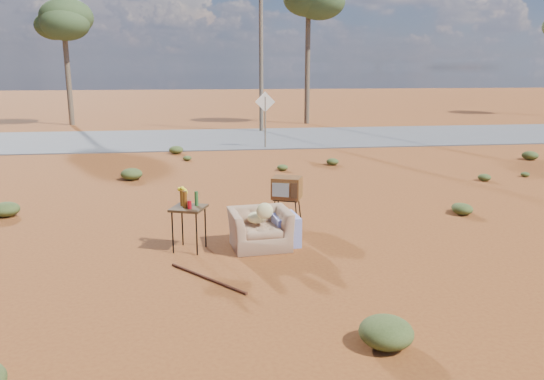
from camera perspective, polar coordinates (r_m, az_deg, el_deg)
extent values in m
plane|color=brown|center=(9.16, -0.64, -6.71)|extent=(140.00, 140.00, 0.00)
cube|color=#565659|center=(23.78, -5.24, 5.55)|extent=(140.00, 7.00, 0.04)
imported|color=#936D50|center=(9.28, -1.32, -3.49)|extent=(1.10, 0.78, 0.91)
ellipsoid|color=#CDC17D|center=(9.30, -1.68, -2.99)|extent=(0.33, 0.33, 0.19)
ellipsoid|color=#CDC17D|center=(9.06, -0.79, -2.27)|extent=(0.29, 0.14, 0.29)
cube|color=navy|center=(9.54, 1.41, -4.22)|extent=(0.50, 0.72, 0.53)
cube|color=black|center=(10.88, 1.60, -0.96)|extent=(0.62, 0.55, 0.03)
cylinder|color=black|center=(10.82, 0.18, -2.30)|extent=(0.03, 0.03, 0.46)
cylinder|color=black|center=(10.72, 2.61, -2.46)|extent=(0.03, 0.03, 0.46)
cylinder|color=black|center=(11.16, 0.62, -1.83)|extent=(0.03, 0.03, 0.46)
cylinder|color=black|center=(11.07, 2.98, -1.98)|extent=(0.03, 0.03, 0.46)
cube|color=brown|center=(10.83, 1.61, 0.25)|extent=(0.70, 0.63, 0.44)
cube|color=gray|center=(10.62, 0.93, 0.00)|extent=(0.32, 0.15, 0.28)
cube|color=#472D19|center=(10.57, 2.39, -0.09)|extent=(0.13, 0.07, 0.31)
cube|color=#392814|center=(9.16, -8.97, -1.93)|extent=(0.69, 0.69, 0.04)
cylinder|color=black|center=(9.15, -10.64, -4.47)|extent=(0.03, 0.03, 0.75)
cylinder|color=black|center=(8.99, -8.11, -4.68)|extent=(0.03, 0.03, 0.75)
cylinder|color=black|center=(9.53, -9.62, -3.72)|extent=(0.03, 0.03, 0.75)
cylinder|color=black|center=(9.38, -7.18, -3.91)|extent=(0.03, 0.03, 0.75)
cylinder|color=#54300E|center=(9.21, -9.63, -0.82)|extent=(0.08, 0.08, 0.28)
cylinder|color=#54300E|center=(9.05, -9.34, -1.00)|extent=(0.07, 0.07, 0.30)
cylinder|color=#235022|center=(9.18, -8.13, -0.89)|extent=(0.06, 0.06, 0.26)
cylinder|color=red|center=(9.01, -8.86, -1.56)|extent=(0.07, 0.07, 0.14)
cylinder|color=silver|center=(9.34, -9.55, -1.04)|extent=(0.09, 0.09, 0.15)
ellipsoid|color=yellow|center=(9.30, -9.59, -0.06)|extent=(0.17, 0.17, 0.13)
cylinder|color=#4E2414|center=(8.09, -6.98, -9.39)|extent=(1.10, 1.31, 0.04)
cylinder|color=brown|center=(20.82, -0.73, 7.26)|extent=(0.06, 0.06, 2.00)
cube|color=silver|center=(20.76, -0.74, 9.46)|extent=(0.78, 0.04, 0.78)
cylinder|color=brown|center=(31.33, -21.14, 12.01)|extent=(0.28, 0.28, 6.00)
ellipsoid|color=#39512A|center=(31.42, -21.52, 16.56)|extent=(3.20, 3.20, 2.20)
cylinder|color=brown|center=(30.18, 3.85, 13.78)|extent=(0.28, 0.28, 7.00)
ellipsoid|color=#39512A|center=(30.36, 3.94, 19.45)|extent=(3.20, 3.20, 2.20)
cylinder|color=brown|center=(26.25, -1.19, 15.01)|extent=(0.20, 0.20, 8.00)
ellipsoid|color=#445123|center=(12.61, -26.70, -1.87)|extent=(0.56, 0.56, 0.31)
ellipsoid|color=#445123|center=(12.13, 19.80, -1.94)|extent=(0.44, 0.44, 0.24)
ellipsoid|color=#445123|center=(15.46, -14.88, 1.67)|extent=(0.60, 0.60, 0.33)
ellipsoid|color=#445123|center=(15.96, 21.88, 1.27)|extent=(0.36, 0.36, 0.20)
ellipsoid|color=#445123|center=(17.36, 6.52, 3.05)|extent=(0.40, 0.40, 0.22)
ellipsoid|color=#445123|center=(18.31, -9.11, 3.40)|extent=(0.30, 0.30, 0.17)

